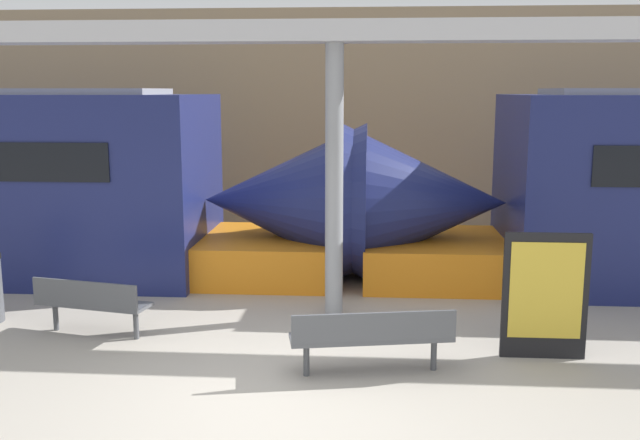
{
  "coord_description": "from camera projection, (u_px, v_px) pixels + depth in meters",
  "views": [
    {
      "loc": [
        0.97,
        -6.9,
        3.16
      ],
      "look_at": [
        0.27,
        2.77,
        1.4
      ],
      "focal_mm": 40.0,
      "sensor_mm": 36.0,
      "label": 1
    }
  ],
  "objects": [
    {
      "name": "support_column_near",
      "position": [
        334.0,
        184.0,
        9.81
      ],
      "size": [
        0.25,
        0.25,
        3.8
      ],
      "primitive_type": "cylinder",
      "color": "gray",
      "rests_on": "ground_plane"
    },
    {
      "name": "bench_far",
      "position": [
        91.0,
        301.0,
        9.23
      ],
      "size": [
        1.57,
        0.75,
        0.77
      ],
      "rotation": [
        0.0,
        0.0,
        -0.21
      ],
      "color": "#4C4F54",
      "rests_on": "ground_plane"
    },
    {
      "name": "canopy_beam",
      "position": [
        335.0,
        31.0,
        9.44
      ],
      "size": [
        28.0,
        0.6,
        0.28
      ],
      "primitive_type": "cube",
      "color": "#B7B7BC",
      "rests_on": "support_column_near"
    },
    {
      "name": "ground_plane",
      "position": [
        275.0,
        399.0,
        7.4
      ],
      "size": [
        60.0,
        60.0,
        0.0
      ],
      "primitive_type": "plane",
      "color": "#A8A093"
    },
    {
      "name": "station_wall",
      "position": [
        330.0,
        120.0,
        16.42
      ],
      "size": [
        56.0,
        0.2,
        5.0
      ],
      "primitive_type": "cube",
      "color": "#9E8460",
      "rests_on": "ground_plane"
    },
    {
      "name": "poster_board",
      "position": [
        545.0,
        296.0,
        8.43
      ],
      "size": [
        1.0,
        0.07,
        1.53
      ],
      "color": "black",
      "rests_on": "ground_plane"
    },
    {
      "name": "bench_near",
      "position": [
        372.0,
        335.0,
        7.95
      ],
      "size": [
        1.88,
        0.77,
        0.77
      ],
      "rotation": [
        0.0,
        0.0,
        0.18
      ],
      "color": "#4C4F54",
      "rests_on": "ground_plane"
    }
  ]
}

